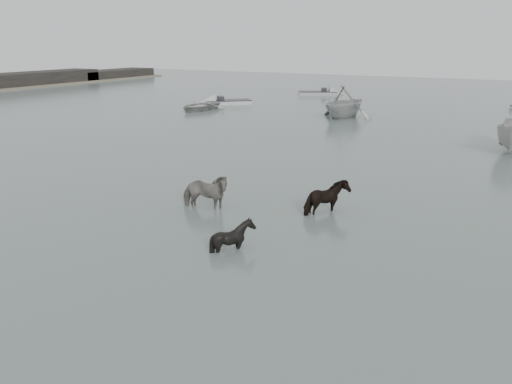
% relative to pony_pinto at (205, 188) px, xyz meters
% --- Properties ---
extents(ground, '(140.00, 140.00, 0.00)m').
position_rel_pony_pinto_xyz_m(ground, '(3.17, -0.82, -0.76)').
color(ground, '#4B5956').
rests_on(ground, ground).
extents(pony_pinto, '(1.92, 1.14, 1.51)m').
position_rel_pony_pinto_xyz_m(pony_pinto, '(0.00, 0.00, 0.00)').
color(pony_pinto, black).
rests_on(pony_pinto, ground).
extents(pony_dark, '(1.27, 1.44, 1.35)m').
position_rel_pony_pinto_xyz_m(pony_dark, '(3.83, 1.59, -0.08)').
color(pony_dark, black).
rests_on(pony_dark, ground).
extents(pony_black, '(1.28, 1.18, 1.21)m').
position_rel_pony_pinto_xyz_m(pony_black, '(2.58, -2.46, -0.15)').
color(pony_black, black).
rests_on(pony_black, ground).
extents(rowboat_lead, '(3.27, 4.43, 0.89)m').
position_rel_pony_pinto_xyz_m(rowboat_lead, '(-14.78, 20.95, -0.31)').
color(rowboat_lead, '#AFAFAA').
rests_on(rowboat_lead, ground).
extents(rowboat_trail, '(5.22, 5.68, 2.51)m').
position_rel_pony_pinto_xyz_m(rowboat_trail, '(-2.78, 22.63, 0.50)').
color(rowboat_trail, '#ABAEAB').
rests_on(rowboat_trail, ground).
extents(skiff_outer, '(5.28, 4.98, 0.75)m').
position_rel_pony_pinto_xyz_m(skiff_outer, '(-14.70, 25.39, -0.38)').
color(skiff_outer, silver).
rests_on(skiff_outer, ground).
extents(skiff_far, '(5.65, 3.90, 0.75)m').
position_rel_pony_pinto_xyz_m(skiff_far, '(-10.59, 36.81, -0.38)').
color(skiff_far, '#A4A6A4').
rests_on(skiff_far, ground).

